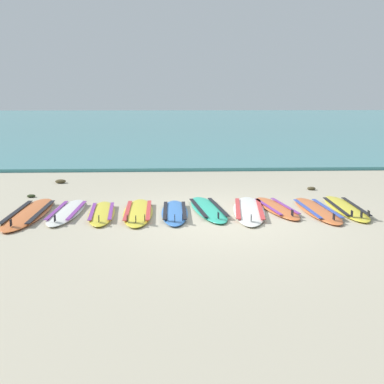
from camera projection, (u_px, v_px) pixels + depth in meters
The scene contains 15 objects.
ground_plane at pixel (222, 219), 8.46m from camera, with size 80.00×80.00×0.00m, color #B7AD93.
sea at pixel (182, 120), 43.21m from camera, with size 80.00×60.00×0.10m, color teal.
surfboard_0 at pixel (29, 213), 8.75m from camera, with size 0.66×2.56×0.18m.
surfboard_1 at pixel (67, 212), 8.86m from camera, with size 0.58×2.13×0.18m.
surfboard_2 at pixel (102, 213), 8.77m from camera, with size 0.65×1.98×0.18m.
surfboard_3 at pixel (138, 212), 8.85m from camera, with size 0.61×2.23×0.18m.
surfboard_4 at pixel (175, 212), 8.83m from camera, with size 0.51×2.00×0.18m.
surfboard_5 at pixel (208, 209), 9.09m from camera, with size 0.86×2.28×0.18m.
surfboard_6 at pixel (249, 210), 8.99m from camera, with size 0.89×2.46×0.18m.
surfboard_7 at pixel (276, 208), 9.17m from camera, with size 0.80×2.02×0.18m.
surfboard_8 at pixel (317, 210), 9.00m from camera, with size 0.64×2.22×0.18m.
surfboard_9 at pixel (345, 208), 9.17m from camera, with size 0.64×2.22×0.18m.
seaweed_clump_near_shoreline at pixel (31, 196), 10.29m from camera, with size 0.19×0.15×0.07m, color #2D381E.
seaweed_clump_mid_sand at pixel (61, 181), 11.98m from camera, with size 0.28×0.22×0.10m, color #4C4228.
seaweed_clump_by_the_boards at pixel (311, 188), 11.12m from camera, with size 0.20×0.16×0.07m, color #4C4228.
Camera 1 is at (-0.89, -8.16, 2.20)m, focal length 43.28 mm.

